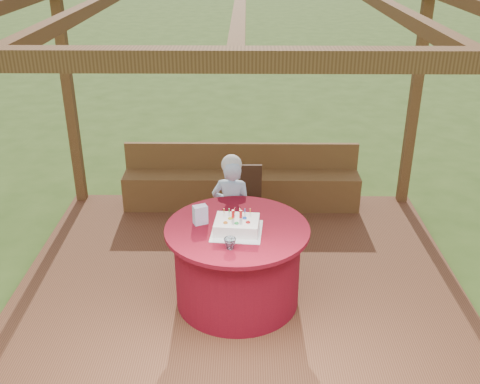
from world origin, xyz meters
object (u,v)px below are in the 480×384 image
Objects in this scene: elderly_woman at (232,208)px; gift_bag at (200,215)px; table at (237,264)px; chair at (245,199)px; drinking_glass at (230,244)px; bench at (241,187)px; birthday_cake at (237,225)px.

gift_bag is (-0.27, -0.69, 0.28)m from elderly_woman.
gift_bag is (-0.34, 0.07, 0.49)m from table.
drinking_glass is (-0.12, -1.69, 0.40)m from chair.
gift_bag is at bearing -108.26° from chair.
chair is (0.05, -0.75, 0.18)m from bench.
elderly_woman is 0.79m from gift_bag.
table is at bearing -84.83° from elderly_woman.
birthday_cake is 0.31m from drinking_glass.
bench is 1.35m from elderly_woman.
table is 2.76× the size of birthday_cake.
table is (-0.02, -2.06, 0.14)m from bench.
bench is 2.47× the size of elderly_woman.
bench is at bearing 89.44° from birthday_cake.
birthday_cake reaches higher than bench.
chair is at bearing 87.10° from birthday_cake.
birthday_cake is (-0.07, -1.39, 0.41)m from chair.
chair reaches higher than bench.
table is 0.58m from drinking_glass.
drinking_glass is (-0.06, -0.37, 0.44)m from table.
elderly_woman is 0.87m from birthday_cake.
gift_bag reaches higher than chair.
elderly_woman reaches higher than gift_bag.
drinking_glass is at bearing -98.54° from table.
drinking_glass is at bearing -94.21° from chair.
bench is 2.07m from table.
birthday_cake is (0.07, -0.84, 0.25)m from elderly_woman.
gift_bag is at bearing -100.27° from bench.
gift_bag reaches higher than table.
bench is at bearing 89.47° from table.
bench is 2.12m from gift_bag.
table is 0.60m from gift_bag.
elderly_woman is at bearing 95.17° from table.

